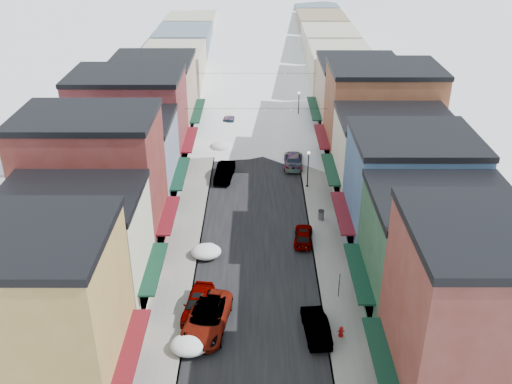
{
  "coord_description": "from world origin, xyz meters",
  "views": [
    {
      "loc": [
        0.1,
        -22.65,
        27.74
      ],
      "look_at": [
        0.0,
        26.09,
        2.59
      ],
      "focal_mm": 40.0,
      "sensor_mm": 36.0,
      "label": 1
    }
  ],
  "objects_px": {
    "car_white_suv": "(207,318)",
    "streetlamp_near": "(308,164)",
    "car_dark_hatch": "(225,172)",
    "fire_hydrant": "(341,332)",
    "car_silver_sedan": "(198,304)",
    "trash_can": "(321,215)",
    "car_green_sedan": "(316,326)"
  },
  "relations": [
    {
      "from": "fire_hydrant",
      "to": "trash_can",
      "type": "relative_size",
      "value": 0.82
    },
    {
      "from": "car_silver_sedan",
      "to": "car_green_sedan",
      "type": "bearing_deg",
      "value": -8.16
    },
    {
      "from": "fire_hydrant",
      "to": "streetlamp_near",
      "type": "xyz_separation_m",
      "value": [
        -0.54,
        23.63,
        2.2
      ]
    },
    {
      "from": "car_dark_hatch",
      "to": "car_green_sedan",
      "type": "xyz_separation_m",
      "value": [
        7.8,
        -25.44,
        -0.06
      ]
    },
    {
      "from": "car_white_suv",
      "to": "streetlamp_near",
      "type": "relative_size",
      "value": 1.54
    },
    {
      "from": "car_silver_sedan",
      "to": "trash_can",
      "type": "xyz_separation_m",
      "value": [
        10.56,
        13.7,
        -0.16
      ]
    },
    {
      "from": "car_dark_hatch",
      "to": "trash_can",
      "type": "bearing_deg",
      "value": -37.15
    },
    {
      "from": "car_dark_hatch",
      "to": "fire_hydrant",
      "type": "bearing_deg",
      "value": -63.14
    },
    {
      "from": "car_white_suv",
      "to": "fire_hydrant",
      "type": "relative_size",
      "value": 7.64
    },
    {
      "from": "fire_hydrant",
      "to": "streetlamp_near",
      "type": "bearing_deg",
      "value": 91.3
    },
    {
      "from": "car_silver_sedan",
      "to": "car_green_sedan",
      "type": "height_order",
      "value": "car_silver_sedan"
    },
    {
      "from": "trash_can",
      "to": "streetlamp_near",
      "type": "xyz_separation_m",
      "value": [
        -0.76,
        7.17,
        2.07
      ]
    },
    {
      "from": "car_silver_sedan",
      "to": "fire_hydrant",
      "type": "xyz_separation_m",
      "value": [
        10.34,
        -2.75,
        -0.29
      ]
    },
    {
      "from": "car_silver_sedan",
      "to": "streetlamp_near",
      "type": "bearing_deg",
      "value": 72.26
    },
    {
      "from": "fire_hydrant",
      "to": "trash_can",
      "type": "xyz_separation_m",
      "value": [
        0.22,
        16.46,
        0.13
      ]
    },
    {
      "from": "car_green_sedan",
      "to": "fire_hydrant",
      "type": "xyz_separation_m",
      "value": [
        1.74,
        -0.35,
        -0.22
      ]
    },
    {
      "from": "car_white_suv",
      "to": "car_dark_hatch",
      "type": "height_order",
      "value": "car_white_suv"
    },
    {
      "from": "car_green_sedan",
      "to": "car_white_suv",
      "type": "bearing_deg",
      "value": -10.1
    },
    {
      "from": "car_green_sedan",
      "to": "fire_hydrant",
      "type": "relative_size",
      "value": 5.53
    },
    {
      "from": "fire_hydrant",
      "to": "trash_can",
      "type": "bearing_deg",
      "value": 89.23
    },
    {
      "from": "car_dark_hatch",
      "to": "streetlamp_near",
      "type": "distance_m",
      "value": 9.46
    },
    {
      "from": "car_silver_sedan",
      "to": "car_dark_hatch",
      "type": "xyz_separation_m",
      "value": [
        0.8,
        23.04,
        -0.01
      ]
    },
    {
      "from": "car_dark_hatch",
      "to": "fire_hydrant",
      "type": "relative_size",
      "value": 5.95
    },
    {
      "from": "car_dark_hatch",
      "to": "streetlamp_near",
      "type": "height_order",
      "value": "streetlamp_near"
    },
    {
      "from": "car_silver_sedan",
      "to": "car_dark_hatch",
      "type": "relative_size",
      "value": 0.98
    },
    {
      "from": "car_silver_sedan",
      "to": "car_green_sedan",
      "type": "relative_size",
      "value": 1.05
    },
    {
      "from": "car_silver_sedan",
      "to": "streetlamp_near",
      "type": "distance_m",
      "value": 23.14
    },
    {
      "from": "trash_can",
      "to": "streetlamp_near",
      "type": "height_order",
      "value": "streetlamp_near"
    },
    {
      "from": "car_white_suv",
      "to": "car_silver_sedan",
      "type": "relative_size",
      "value": 1.31
    },
    {
      "from": "car_silver_sedan",
      "to": "trash_can",
      "type": "distance_m",
      "value": 17.3
    },
    {
      "from": "car_silver_sedan",
      "to": "streetlamp_near",
      "type": "height_order",
      "value": "streetlamp_near"
    },
    {
      "from": "car_dark_hatch",
      "to": "streetlamp_near",
      "type": "bearing_deg",
      "value": -6.95
    }
  ]
}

